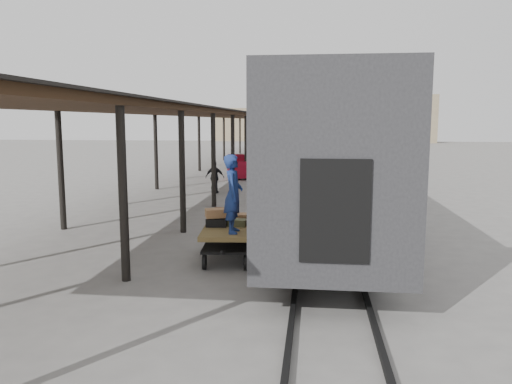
{
  "coord_description": "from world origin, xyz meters",
  "views": [
    {
      "loc": [
        2.83,
        -12.48,
        3.57
      ],
      "look_at": [
        1.3,
        0.64,
        1.7
      ],
      "focal_mm": 35.0,
      "sensor_mm": 36.0,
      "label": 1
    }
  ],
  "objects_px": {
    "luggage_tug": "(237,168)",
    "pedestrian": "(215,177)",
    "porter": "(233,194)",
    "baggage_cart": "(228,235)"
  },
  "relations": [
    {
      "from": "luggage_tug",
      "to": "pedestrian",
      "type": "bearing_deg",
      "value": -111.25
    },
    {
      "from": "luggage_tug",
      "to": "porter",
      "type": "bearing_deg",
      "value": -101.37
    },
    {
      "from": "luggage_tug",
      "to": "baggage_cart",
      "type": "bearing_deg",
      "value": -101.84
    },
    {
      "from": "porter",
      "to": "pedestrian",
      "type": "bearing_deg",
      "value": 9.14
    },
    {
      "from": "luggage_tug",
      "to": "porter",
      "type": "relative_size",
      "value": 1.02
    },
    {
      "from": "baggage_cart",
      "to": "pedestrian",
      "type": "xyz_separation_m",
      "value": [
        -2.72,
        11.84,
        0.16
      ]
    },
    {
      "from": "baggage_cart",
      "to": "porter",
      "type": "relative_size",
      "value": 1.3
    },
    {
      "from": "luggage_tug",
      "to": "porter",
      "type": "xyz_separation_m",
      "value": [
        2.82,
        -18.89,
        1.13
      ]
    },
    {
      "from": "luggage_tug",
      "to": "porter",
      "type": "distance_m",
      "value": 19.13
    },
    {
      "from": "pedestrian",
      "to": "luggage_tug",
      "type": "bearing_deg",
      "value": -92.6
    }
  ]
}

